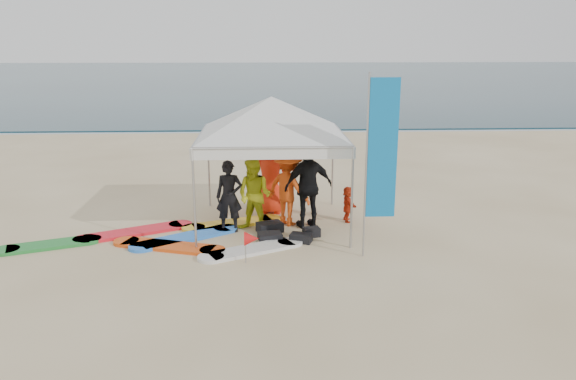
% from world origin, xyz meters
% --- Properties ---
extents(ground, '(120.00, 120.00, 0.00)m').
position_xyz_m(ground, '(0.00, 0.00, 0.00)').
color(ground, beige).
rests_on(ground, ground).
extents(ocean, '(160.00, 84.00, 0.08)m').
position_xyz_m(ocean, '(0.00, 60.00, 0.04)').
color(ocean, '#0C2633').
rests_on(ocean, ground).
extents(shoreline_foam, '(160.00, 1.20, 0.01)m').
position_xyz_m(shoreline_foam, '(0.00, 18.20, 0.00)').
color(shoreline_foam, silver).
rests_on(shoreline_foam, ground).
extents(person_black_a, '(0.60, 0.40, 1.63)m').
position_xyz_m(person_black_a, '(-0.65, 3.53, 0.82)').
color(person_black_a, black).
rests_on(person_black_a, ground).
extents(person_yellow, '(1.02, 0.94, 1.68)m').
position_xyz_m(person_yellow, '(-0.08, 3.51, 0.84)').
color(person_yellow, '#C1C91C').
rests_on(person_yellow, ground).
extents(person_orange_a, '(1.30, 1.24, 1.77)m').
position_xyz_m(person_orange_a, '(0.71, 3.94, 0.89)').
color(person_orange_a, '#E84D14').
rests_on(person_orange_a, ground).
extents(person_black_b, '(1.24, 0.80, 1.96)m').
position_xyz_m(person_black_b, '(1.16, 3.74, 0.98)').
color(person_black_b, black).
rests_on(person_black_b, ground).
extents(person_orange_b, '(1.03, 0.78, 1.91)m').
position_xyz_m(person_orange_b, '(0.31, 4.90, 0.95)').
color(person_orange_b, '#F93316').
rests_on(person_orange_b, ground).
extents(person_seated, '(0.30, 0.82, 0.86)m').
position_xyz_m(person_seated, '(2.14, 4.11, 0.43)').
color(person_seated, red).
rests_on(person_seated, ground).
extents(canopy_tent, '(4.56, 4.56, 3.44)m').
position_xyz_m(canopy_tent, '(0.33, 3.95, 2.99)').
color(canopy_tent, '#A5A5A8').
rests_on(canopy_tent, ground).
extents(feather_flag, '(0.61, 0.04, 3.66)m').
position_xyz_m(feather_flag, '(2.39, 1.85, 2.15)').
color(feather_flag, '#A5A5A8').
rests_on(feather_flag, ground).
extents(marker_pennant, '(0.28, 0.28, 0.64)m').
position_xyz_m(marker_pennant, '(-0.12, 1.60, 0.49)').
color(marker_pennant, '#A5A5A8').
rests_on(marker_pennant, ground).
extents(gear_pile, '(1.45, 1.18, 0.22)m').
position_xyz_m(gear_pile, '(0.54, 3.08, 0.10)').
color(gear_pile, black).
rests_on(gear_pile, ground).
extents(surfboard_spread, '(6.08, 2.96, 0.07)m').
position_xyz_m(surfboard_spread, '(-1.87, 2.99, 0.04)').
color(surfboard_spread, '#227F30').
rests_on(surfboard_spread, ground).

